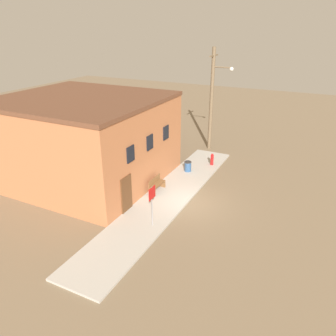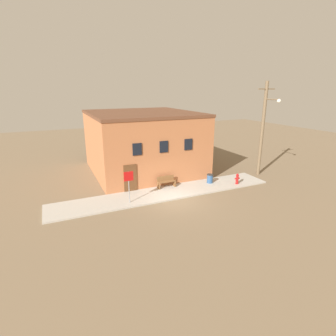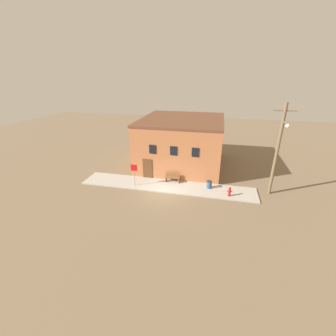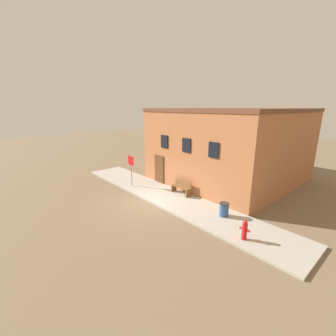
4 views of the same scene
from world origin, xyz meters
name	(u,v)px [view 2 (image 2 of 4)]	position (x,y,z in m)	size (l,w,h in m)	color
ground_plane	(175,200)	(0.00, 0.00, 0.00)	(80.00, 80.00, 0.00)	#7A664C
sidewalk	(167,193)	(0.00, 1.38, 0.06)	(17.17, 2.76, 0.11)	#B2ADA3
brick_building	(143,142)	(0.37, 7.75, 2.80)	(9.35, 10.11, 5.60)	#B26B42
fire_hydrant	(237,179)	(5.98, 0.60, 0.56)	(0.47, 0.22, 0.89)	red
stop_sign	(129,181)	(-3.10, 0.70, 1.66)	(0.65, 0.06, 2.22)	gray
bench	(166,182)	(0.38, 2.33, 0.57)	(1.44, 0.44, 0.91)	brown
trash_bin	(210,178)	(4.11, 1.77, 0.48)	(0.51, 0.51, 0.73)	#2D517F
utility_pole	(263,127)	(9.64, 2.06, 4.38)	(1.80, 1.79, 8.26)	brown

